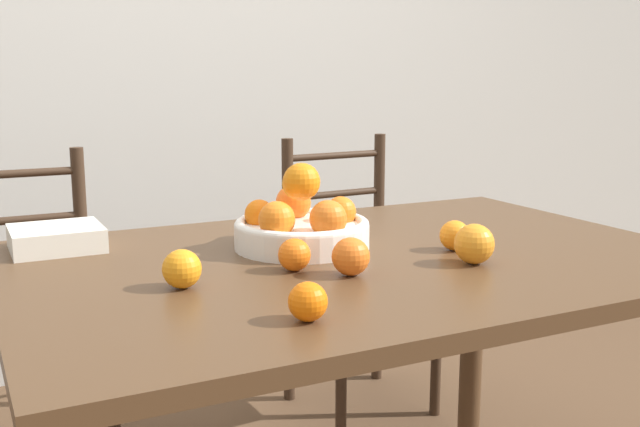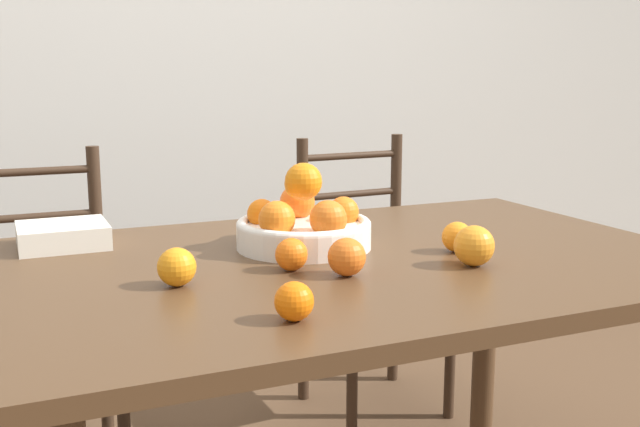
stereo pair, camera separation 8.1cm
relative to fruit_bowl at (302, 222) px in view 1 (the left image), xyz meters
name	(u,v)px [view 1 (the left image)]	position (x,y,z in m)	size (l,w,h in m)	color
wall_back	(160,36)	(0.08, 1.45, 0.47)	(8.00, 0.06, 2.60)	beige
dining_table	(357,302)	(0.08, -0.12, -0.16)	(1.46, 0.99, 0.78)	#4C331E
fruit_bowl	(302,222)	(0.00, 0.00, 0.00)	(0.30, 0.30, 0.19)	white
orange_loose_0	(182,269)	(-0.33, -0.19, -0.02)	(0.07, 0.07, 0.07)	orange
orange_loose_1	(474,244)	(0.26, -0.29, -0.02)	(0.08, 0.08, 0.08)	orange
orange_loose_2	(294,255)	(-0.10, -0.17, -0.03)	(0.07, 0.07, 0.07)	orange
orange_loose_3	(308,302)	(-0.20, -0.46, -0.03)	(0.06, 0.06, 0.06)	orange
orange_loose_4	(455,235)	(0.29, -0.17, -0.02)	(0.07, 0.07, 0.07)	orange
orange_loose_5	(351,257)	(-0.01, -0.25, -0.02)	(0.08, 0.08, 0.08)	orange
chair_left	(26,324)	(-0.54, 0.71, -0.37)	(0.42, 0.40, 0.94)	#382619
chair_right	(355,278)	(0.54, 0.71, -0.37)	(0.44, 0.42, 0.94)	#382619
book_stack	(56,238)	(-0.50, 0.23, -0.03)	(0.19, 0.18, 0.05)	silver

